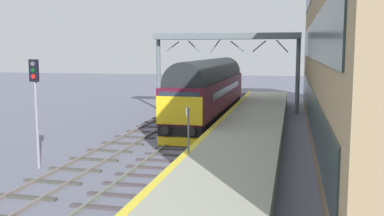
{
  "coord_description": "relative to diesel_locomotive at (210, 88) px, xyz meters",
  "views": [
    {
      "loc": [
        6.1,
        -25.68,
        5.36
      ],
      "look_at": [
        0.2,
        0.6,
        1.88
      ],
      "focal_mm": 42.07,
      "sensor_mm": 36.0,
      "label": 1
    }
  ],
  "objects": [
    {
      "name": "track_main",
      "position": [
        -0.0,
        -7.56,
        -2.43
      ],
      "size": [
        2.5,
        60.0,
        0.15
      ],
      "color": "slate",
      "rests_on": "ground"
    },
    {
      "name": "track_adjacent_west",
      "position": [
        -3.29,
        -7.56,
        -2.43
      ],
      "size": [
        2.5,
        60.0,
        0.15
      ],
      "color": "gray",
      "rests_on": "ground"
    },
    {
      "name": "station_platform",
      "position": [
        3.6,
        -7.56,
        -1.98
      ],
      "size": [
        4.0,
        44.0,
        1.01
      ],
      "color": "#A5A794",
      "rests_on": "ground"
    },
    {
      "name": "overhead_footbridge",
      "position": [
        0.4,
        5.56,
        3.65
      ],
      "size": [
        12.59,
        2.0,
        6.78
      ],
      "color": "slate",
      "rests_on": "ground"
    },
    {
      "name": "ground_plane",
      "position": [
        -0.0,
        -7.56,
        -2.49
      ],
      "size": [
        140.0,
        140.0,
        0.0
      ],
      "primitive_type": "plane",
      "color": "slate",
      "rests_on": "ground"
    },
    {
      "name": "diesel_locomotive",
      "position": [
        0.0,
        0.0,
        0.0
      ],
      "size": [
        2.74,
        19.04,
        4.68
      ],
      "color": "black",
      "rests_on": "ground"
    },
    {
      "name": "signal_post_mid",
      "position": [
        -5.11,
        -15.29,
        0.67
      ],
      "size": [
        0.44,
        0.22,
        4.95
      ],
      "color": "gray",
      "rests_on": "ground"
    },
    {
      "name": "station_building",
      "position": [
        10.14,
        -5.51,
        3.27
      ],
      "size": [
        5.96,
        37.79,
        11.5
      ],
      "color": "#947D5B",
      "rests_on": "ground"
    },
    {
      "name": "platform_number_sign",
      "position": [
        1.84,
        -15.03,
        -0.18
      ],
      "size": [
        0.1,
        0.44,
        1.96
      ],
      "color": "slate",
      "rests_on": "station_platform"
    }
  ]
}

